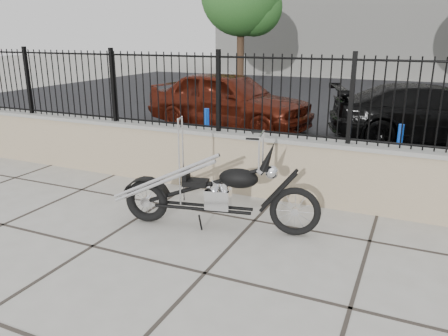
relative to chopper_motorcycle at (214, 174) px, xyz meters
name	(u,v)px	position (x,y,z in m)	size (l,w,h in m)	color
ground_plane	(205,273)	(0.40, -1.07, -0.73)	(90.00, 90.00, 0.00)	#99968E
parking_lot	(363,106)	(0.40, 11.43, -0.73)	(30.00, 30.00, 0.00)	black
retaining_wall	(278,167)	(0.40, 1.43, -0.25)	(14.00, 0.36, 0.96)	gray
iron_fence	(281,96)	(0.40, 1.43, 0.83)	(14.00, 0.08, 1.20)	black
background_building	(399,8)	(0.40, 25.43, 3.27)	(22.00, 6.00, 8.00)	beige
chopper_motorcycle	(214,174)	(0.00, 0.00, 0.00)	(2.45, 0.43, 1.47)	black
car_red	(229,100)	(-2.38, 5.88, 0.03)	(1.81, 4.50, 1.53)	#49140A
car_black	(432,114)	(2.53, 6.41, -0.07)	(1.87, 4.60, 1.33)	black
bollard_a	(207,129)	(-1.89, 3.60, -0.28)	(0.11, 0.11, 0.91)	#0C35C0
bollard_b	(399,147)	(2.00, 3.74, -0.30)	(0.10, 0.10, 0.86)	#0A2AA4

